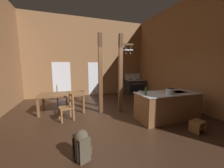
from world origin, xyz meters
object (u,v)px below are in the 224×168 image
object	(u,v)px
ladderback_chair_near_window	(68,107)
ladderback_chair_by_post	(61,96)
stove_range	(135,86)
bottle_tall_on_counter	(146,91)
kitchen_island	(167,106)
step_stool	(197,125)
mixing_bowl_on_counter	(142,92)
dining_table	(63,96)
backpack	(82,144)
stockpot_on_counter	(170,91)

from	to	relation	value
ladderback_chair_near_window	ladderback_chair_by_post	distance (m)	1.75
stove_range	bottle_tall_on_counter	xyz separation A→B (m)	(-1.87, -4.08, 0.55)
kitchen_island	step_stool	bearing A→B (deg)	-79.98
ladderback_chair_near_window	bottle_tall_on_counter	world-z (taller)	bottle_tall_on_counter
ladderback_chair_by_post	mixing_bowl_on_counter	distance (m)	3.74
kitchen_island	ladderback_chair_by_post	xyz separation A→B (m)	(-3.56, 2.74, -0.01)
step_stool	ladderback_chair_by_post	world-z (taller)	ladderback_chair_by_post
dining_table	backpack	world-z (taller)	dining_table
backpack	bottle_tall_on_counter	xyz separation A→B (m)	(2.06, 0.99, 0.72)
stockpot_on_counter	step_stool	bearing A→B (deg)	-71.73
ladderback_chair_by_post	stove_range	bearing A→B (deg)	15.74
backpack	kitchen_island	bearing A→B (deg)	19.39
stove_range	step_stool	size ratio (longest dim) A/B	3.28
step_stool	backpack	size ratio (longest dim) A/B	0.68
stove_range	backpack	size ratio (longest dim) A/B	2.21
dining_table	mixing_bowl_on_counter	world-z (taller)	mixing_bowl_on_counter
step_stool	mixing_bowl_on_counter	bearing A→B (deg)	132.51
step_stool	dining_table	bearing A→B (deg)	141.18
ladderback_chair_by_post	bottle_tall_on_counter	world-z (taller)	bottle_tall_on_counter
step_stool	bottle_tall_on_counter	xyz separation A→B (m)	(-1.10, 0.93, 0.85)
bottle_tall_on_counter	backpack	bearing A→B (deg)	-154.44
ladderback_chair_near_window	stockpot_on_counter	bearing A→B (deg)	-20.80
step_stool	ladderback_chair_near_window	size ratio (longest dim) A/B	0.42
kitchen_island	ladderback_chair_by_post	size ratio (longest dim) A/B	2.28
mixing_bowl_on_counter	bottle_tall_on_counter	xyz separation A→B (m)	(-0.03, -0.24, 0.07)
step_stool	bottle_tall_on_counter	bearing A→B (deg)	139.95
bottle_tall_on_counter	stockpot_on_counter	bearing A→B (deg)	-7.85
kitchen_island	ladderback_chair_by_post	world-z (taller)	ladderback_chair_by_post
step_stool	mixing_bowl_on_counter	distance (m)	1.76
step_stool	backpack	bearing A→B (deg)	-178.88
step_stool	ladderback_chair_by_post	xyz separation A→B (m)	(-3.74, 3.73, 0.27)
stockpot_on_counter	bottle_tall_on_counter	world-z (taller)	bottle_tall_on_counter
kitchen_island	backpack	bearing A→B (deg)	-160.61
step_stool	mixing_bowl_on_counter	size ratio (longest dim) A/B	1.71
ladderback_chair_by_post	mixing_bowl_on_counter	world-z (taller)	mixing_bowl_on_counter
stove_range	mixing_bowl_on_counter	world-z (taller)	stove_range
ladderback_chair_near_window	mixing_bowl_on_counter	size ratio (longest dim) A/B	4.03
kitchen_island	dining_table	bearing A→B (deg)	150.87
backpack	bottle_tall_on_counter	world-z (taller)	bottle_tall_on_counter
backpack	bottle_tall_on_counter	size ratio (longest dim) A/B	2.10
backpack	mixing_bowl_on_counter	size ratio (longest dim) A/B	2.53
stockpot_on_counter	mixing_bowl_on_counter	size ratio (longest dim) A/B	1.36
dining_table	mixing_bowl_on_counter	bearing A→B (deg)	-34.39
step_stool	ladderback_chair_by_post	bearing A→B (deg)	135.01
stove_range	dining_table	bearing A→B (deg)	-154.40
stove_range	bottle_tall_on_counter	distance (m)	4.52
ladderback_chair_by_post	bottle_tall_on_counter	xyz separation A→B (m)	(2.64, -2.81, 0.58)
dining_table	ladderback_chair_near_window	bearing A→B (deg)	-78.33
stove_range	step_stool	xyz separation A→B (m)	(-0.77, -5.01, -0.30)
step_stool	backpack	world-z (taller)	backpack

